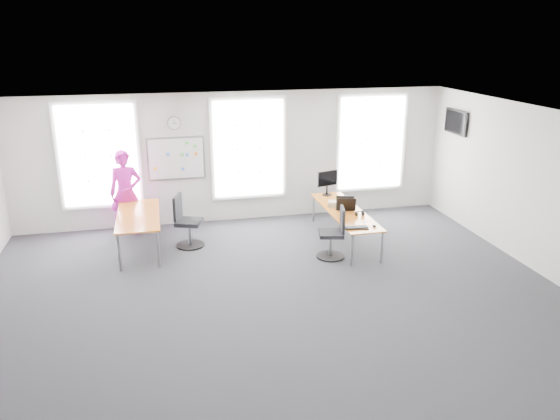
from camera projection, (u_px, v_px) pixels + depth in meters
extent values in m
plane|color=#26262B|center=(272.00, 294.00, 9.34)|extent=(10.00, 10.00, 0.00)
plane|color=white|center=(272.00, 119.00, 8.39)|extent=(10.00, 10.00, 0.00)
plane|color=silver|center=(236.00, 157.00, 12.56)|extent=(10.00, 0.00, 10.00)
plane|color=silver|center=(361.00, 342.00, 5.16)|extent=(10.00, 0.00, 10.00)
plane|color=silver|center=(540.00, 192.00, 9.92)|extent=(0.00, 10.00, 10.00)
cube|color=white|center=(99.00, 156.00, 11.84)|extent=(1.60, 0.06, 2.20)
cube|color=white|center=(249.00, 149.00, 12.54)|extent=(1.60, 0.06, 2.20)
cube|color=white|center=(371.00, 143.00, 13.17)|extent=(1.60, 0.06, 2.20)
cube|color=orange|center=(345.00, 211.00, 11.54)|extent=(0.73, 2.73, 0.03)
cylinder|color=gray|center=(352.00, 250.00, 10.37)|extent=(0.05, 0.05, 0.64)
cylinder|color=gray|center=(382.00, 247.00, 10.50)|extent=(0.05, 0.05, 0.64)
cylinder|color=gray|center=(314.00, 208.00, 12.78)|extent=(0.05, 0.05, 0.64)
cylinder|color=gray|center=(338.00, 206.00, 12.91)|extent=(0.05, 0.05, 0.64)
cube|color=orange|center=(138.00, 215.00, 10.99)|extent=(0.84, 2.09, 0.03)
cylinder|color=gray|center=(119.00, 253.00, 10.13)|extent=(0.05, 0.05, 0.73)
cylinder|color=gray|center=(158.00, 249.00, 10.28)|extent=(0.05, 0.05, 0.73)
cylinder|color=gray|center=(124.00, 219.00, 11.95)|extent=(0.05, 0.05, 0.73)
cylinder|color=gray|center=(157.00, 216.00, 12.10)|extent=(0.05, 0.05, 0.73)
cylinder|color=black|center=(330.00, 256.00, 10.85)|extent=(0.55, 0.55, 0.03)
cylinder|color=gray|center=(331.00, 245.00, 10.78)|extent=(0.06, 0.06, 0.45)
cube|color=black|center=(331.00, 234.00, 10.70)|extent=(0.56, 0.56, 0.07)
cube|color=black|center=(342.00, 219.00, 10.61)|extent=(0.15, 0.45, 0.48)
cylinder|color=black|center=(190.00, 245.00, 11.41)|extent=(0.59, 0.59, 0.03)
cylinder|color=gray|center=(190.00, 234.00, 11.33)|extent=(0.07, 0.07, 0.47)
cube|color=black|center=(189.00, 222.00, 11.25)|extent=(0.63, 0.63, 0.08)
cube|color=black|center=(178.00, 207.00, 11.18)|extent=(0.21, 0.46, 0.51)
imported|color=#D01DAF|center=(126.00, 193.00, 11.82)|extent=(0.69, 0.45, 1.87)
cube|color=white|center=(176.00, 159.00, 12.23)|extent=(1.20, 0.03, 0.90)
cylinder|color=gray|center=(174.00, 123.00, 11.98)|extent=(0.30, 0.04, 0.30)
cube|color=black|center=(456.00, 122.00, 12.44)|extent=(0.06, 0.90, 0.55)
cube|color=black|center=(357.00, 228.00, 10.50)|extent=(0.48, 0.26, 0.02)
ellipsoid|color=black|center=(374.00, 226.00, 10.58)|extent=(0.08, 0.11, 0.04)
cylinder|color=black|center=(364.00, 222.00, 10.86)|extent=(0.07, 0.07, 0.01)
cylinder|color=black|center=(357.00, 214.00, 11.19)|extent=(0.04, 0.09, 0.09)
cylinder|color=black|center=(363.00, 213.00, 11.21)|extent=(0.04, 0.09, 0.09)
cylinder|color=gold|center=(357.00, 214.00, 11.19)|extent=(0.01, 0.10, 0.10)
cube|color=black|center=(360.00, 211.00, 11.18)|extent=(0.16, 0.02, 0.01)
cube|color=black|center=(345.00, 203.00, 11.51)|extent=(0.39, 0.19, 0.31)
cube|color=orange|center=(347.00, 205.00, 11.43)|extent=(0.37, 0.20, 0.28)
cube|color=black|center=(347.00, 205.00, 11.41)|extent=(0.39, 0.21, 0.30)
cube|color=beige|center=(335.00, 204.00, 11.82)|extent=(0.36, 0.32, 0.10)
cylinder|color=black|center=(327.00, 195.00, 12.60)|extent=(0.21, 0.21, 0.02)
cylinder|color=black|center=(327.00, 190.00, 12.57)|extent=(0.04, 0.04, 0.21)
cube|color=black|center=(327.00, 178.00, 12.46)|extent=(0.51, 0.18, 0.35)
cube|color=black|center=(328.00, 179.00, 12.44)|extent=(0.46, 0.14, 0.31)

